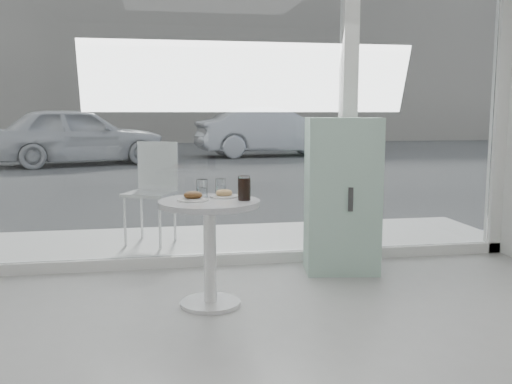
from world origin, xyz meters
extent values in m
cube|color=white|center=(0.00, 3.00, 0.05)|extent=(5.00, 0.12, 0.10)
cube|color=white|center=(2.44, 3.00, 1.50)|extent=(0.12, 0.12, 3.00)
cube|color=white|center=(0.90, 3.00, 1.50)|extent=(0.14, 0.14, 3.00)
cube|color=white|center=(-0.77, 3.00, 1.40)|extent=(3.21, 0.02, 2.60)
cube|color=white|center=(1.67, 3.00, 1.40)|extent=(1.41, 0.02, 2.60)
cylinder|color=white|center=(-0.50, 1.90, 0.01)|extent=(0.44, 0.44, 0.03)
cylinder|color=white|center=(-0.50, 1.90, 0.37)|extent=(0.09, 0.09, 0.70)
cylinder|color=silver|center=(-0.50, 1.90, 0.75)|extent=(0.72, 0.72, 0.04)
cube|color=silver|center=(0.00, 3.80, 0.03)|extent=(5.60, 1.60, 0.05)
cube|color=#373737|center=(0.00, 16.00, 0.00)|extent=(40.00, 24.00, 0.00)
cube|color=gray|center=(0.00, 25.00, 4.00)|extent=(40.00, 2.00, 8.00)
cube|color=#98C2AC|center=(0.72, 2.59, 0.67)|extent=(0.68, 0.51, 1.34)
cube|color=#333333|center=(0.72, 2.37, 0.67)|extent=(0.04, 0.03, 0.20)
cylinder|color=white|center=(-1.18, 3.69, 0.30)|extent=(0.03, 0.03, 0.50)
cylinder|color=white|center=(-0.83, 3.53, 0.30)|extent=(0.03, 0.03, 0.50)
cylinder|color=white|center=(-1.02, 4.03, 0.30)|extent=(0.03, 0.03, 0.50)
cylinder|color=white|center=(-0.67, 3.87, 0.30)|extent=(0.03, 0.03, 0.50)
cube|color=white|center=(-0.93, 3.78, 0.56)|extent=(0.59, 0.59, 0.03)
cube|color=white|center=(-0.84, 3.97, 0.83)|extent=(0.42, 0.21, 0.50)
imported|color=silver|center=(-2.82, 13.63, 0.77)|extent=(4.86, 3.05, 1.54)
imported|color=#B1B3B9|center=(2.84, 15.71, 0.77)|extent=(4.83, 2.12, 1.54)
cylinder|color=silver|center=(-0.61, 1.91, 0.78)|extent=(0.22, 0.22, 0.01)
cube|color=silver|center=(-0.59, 1.90, 0.79)|extent=(0.13, 0.12, 0.00)
ellipsoid|color=#3E2510|center=(-0.61, 1.91, 0.81)|extent=(0.13, 0.11, 0.06)
ellipsoid|color=#3E2510|center=(-0.58, 1.93, 0.81)|extent=(0.07, 0.06, 0.04)
cylinder|color=silver|center=(-0.38, 2.03, 0.78)|extent=(0.21, 0.21, 0.01)
torus|color=#AC7E4F|center=(-0.38, 2.03, 0.80)|extent=(0.12, 0.12, 0.04)
cylinder|color=white|center=(-0.54, 2.05, 0.84)|extent=(0.08, 0.08, 0.13)
cylinder|color=white|center=(-0.54, 2.05, 0.81)|extent=(0.07, 0.07, 0.07)
cylinder|color=white|center=(-0.39, 2.15, 0.83)|extent=(0.08, 0.08, 0.12)
cylinder|color=white|center=(-0.39, 2.15, 0.81)|extent=(0.06, 0.06, 0.07)
cylinder|color=white|center=(-0.25, 1.87, 0.86)|extent=(0.09, 0.09, 0.17)
cylinder|color=black|center=(-0.25, 1.87, 0.85)|extent=(0.08, 0.08, 0.16)
camera|label=1|loc=(-0.89, -2.08, 1.39)|focal=40.00mm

